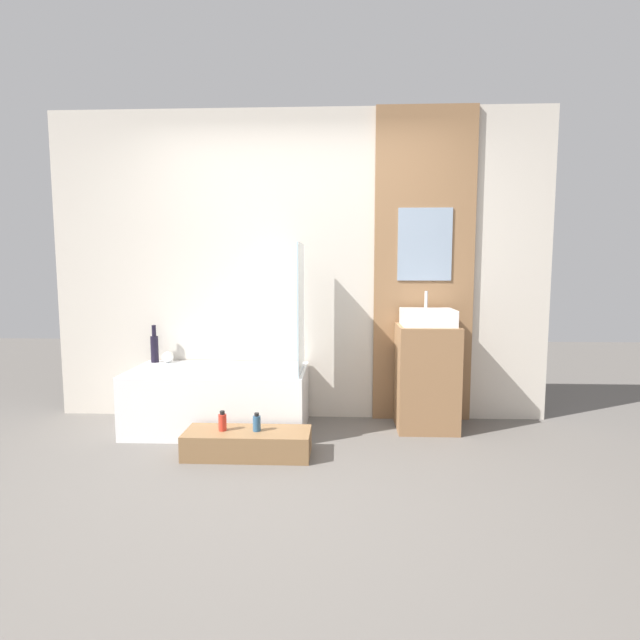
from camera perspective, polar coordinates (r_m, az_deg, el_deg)
ground_plane at (r=3.00m, az=-5.04°, el=-19.71°), size 12.00×12.00×0.00m
wall_tiled_back at (r=4.27m, az=-2.42°, el=6.10°), size 4.20×0.06×2.60m
wall_wood_accent at (r=4.26m, az=11.79°, el=6.09°), size 0.82×0.04×2.60m
bathtub at (r=4.12m, az=-11.46°, el=-8.85°), size 1.39×0.69×0.49m
glass_shower_screen at (r=3.83m, az=-2.20°, el=1.37°), size 0.01×0.56×0.99m
wooden_step_bench at (r=3.58m, az=-8.26°, el=-13.77°), size 0.87×0.32×0.18m
vanity_cabinet at (r=4.12m, az=12.05°, el=-6.42°), size 0.47×0.45×0.84m
sink at (r=4.04m, az=12.21°, el=0.31°), size 0.41×0.34×0.27m
vase_tall_dark at (r=4.47m, az=-18.39°, el=-2.96°), size 0.06×0.06×0.32m
vase_round_light at (r=4.43m, az=-17.00°, el=-4.08°), size 0.09×0.09×0.09m
bottle_soap_primary at (r=3.57m, az=-11.09°, el=-11.34°), size 0.06×0.06×0.14m
bottle_soap_secondary at (r=3.52m, az=-7.24°, el=-11.59°), size 0.05×0.05×0.13m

